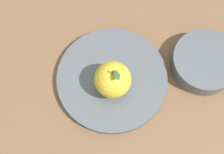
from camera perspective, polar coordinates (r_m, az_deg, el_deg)
The scene contains 4 objects.
ground_plane at distance 0.68m, azimuth 0.58°, elevation -4.27°, with size 2.40×2.40×0.00m, color brown.
dinner_plate at distance 0.69m, azimuth -0.00°, elevation -0.29°, with size 0.23×0.23×0.02m.
apple at distance 0.64m, azimuth 0.13°, elevation -0.45°, with size 0.07×0.07×0.09m.
side_bowl at distance 0.71m, azimuth 15.71°, elevation 2.60°, with size 0.14×0.14×0.04m.
Camera 1 is at (0.13, -0.13, 0.66)m, focal length 52.97 mm.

